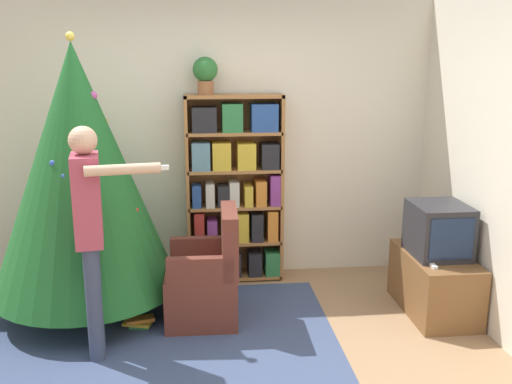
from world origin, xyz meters
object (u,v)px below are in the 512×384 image
at_px(bookshelf, 236,189).
at_px(standing_person, 90,223).
at_px(armchair, 207,282).
at_px(television, 439,230).
at_px(christmas_tree, 80,171).
at_px(potted_plant, 205,73).

relative_size(bookshelf, standing_person, 1.06).
bearing_deg(standing_person, armchair, 111.03).
relative_size(television, christmas_tree, 0.22).
relative_size(television, standing_person, 0.30).
bearing_deg(television, armchair, 178.69).
relative_size(television, potted_plant, 1.50).
bearing_deg(armchair, bookshelf, 162.08).
xyz_separation_m(television, armchair, (-1.88, 0.04, -0.39)).
relative_size(christmas_tree, standing_person, 1.38).
bearing_deg(armchair, television, 89.92).
xyz_separation_m(christmas_tree, standing_person, (0.18, -0.70, -0.23)).
height_order(christmas_tree, armchair, christmas_tree).
bearing_deg(armchair, potted_plant, 178.63).
bearing_deg(potted_plant, television, -26.23).
bearing_deg(potted_plant, christmas_tree, -148.59).
xyz_separation_m(television, potted_plant, (-1.84, 0.91, 1.22)).
relative_size(bookshelf, television, 3.52).
bearing_deg(christmas_tree, potted_plant, 31.41).
bearing_deg(television, standing_person, -171.33).
xyz_separation_m(bookshelf, christmas_tree, (-1.27, -0.61, 0.33)).
distance_m(christmas_tree, armchair, 1.33).
xyz_separation_m(standing_person, potted_plant, (0.82, 1.31, 0.96)).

